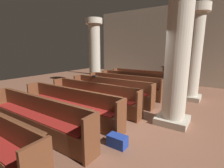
{
  "coord_description": "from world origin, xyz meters",
  "views": [
    {
      "loc": [
        2.49,
        -4.21,
        2.03
      ],
      "look_at": [
        -0.86,
        0.86,
        0.75
      ],
      "focal_mm": 26.51,
      "sensor_mm": 36.0,
      "label": 1
    }
  ],
  "objects_px": {
    "pew_row_2": "(123,85)",
    "pillar_aisle_rear": "(178,54)",
    "pew_row_0": "(142,78)",
    "pillar_far_side": "(95,51)",
    "lectern": "(165,77)",
    "kneeler_box_blue": "(117,141)",
    "pew_row_5": "(70,104)",
    "hymn_book": "(95,76)",
    "pew_row_1": "(134,81)",
    "pew_row_6": "(36,115)",
    "pillar_aisle_side": "(193,52)",
    "pew_row_4": "(93,95)",
    "pew_row_3": "(110,89)"
  },
  "relations": [
    {
      "from": "pew_row_0",
      "to": "pew_row_2",
      "type": "height_order",
      "value": "same"
    },
    {
      "from": "pew_row_4",
      "to": "pillar_aisle_side",
      "type": "relative_size",
      "value": 0.96
    },
    {
      "from": "lectern",
      "to": "kneeler_box_blue",
      "type": "xyz_separation_m",
      "value": [
        1.03,
        -7.06,
        -0.33
      ]
    },
    {
      "from": "pew_row_3",
      "to": "pew_row_5",
      "type": "height_order",
      "value": "same"
    },
    {
      "from": "pew_row_5",
      "to": "pillar_far_side",
      "type": "distance_m",
      "value": 5.16
    },
    {
      "from": "pew_row_3",
      "to": "kneeler_box_blue",
      "type": "xyz_separation_m",
      "value": [
        1.89,
        -2.53,
        -0.36
      ]
    },
    {
      "from": "pew_row_3",
      "to": "hymn_book",
      "type": "height_order",
      "value": "hymn_book"
    },
    {
      "from": "pew_row_4",
      "to": "pillar_aisle_rear",
      "type": "relative_size",
      "value": 0.96
    },
    {
      "from": "pew_row_2",
      "to": "pillar_aisle_rear",
      "type": "relative_size",
      "value": 0.96
    },
    {
      "from": "pew_row_1",
      "to": "kneeler_box_blue",
      "type": "bearing_deg",
      "value": -67.78
    },
    {
      "from": "pew_row_0",
      "to": "pew_row_1",
      "type": "relative_size",
      "value": 1.0
    },
    {
      "from": "pew_row_4",
      "to": "pillar_aisle_rear",
      "type": "xyz_separation_m",
      "value": [
        2.58,
        0.36,
        1.43
      ]
    },
    {
      "from": "pew_row_5",
      "to": "hymn_book",
      "type": "distance_m",
      "value": 2.52
    },
    {
      "from": "kneeler_box_blue",
      "to": "pew_row_5",
      "type": "bearing_deg",
      "value": 167.39
    },
    {
      "from": "pew_row_0",
      "to": "pillar_aisle_side",
      "type": "xyz_separation_m",
      "value": [
        2.58,
        -1.13,
        1.43
      ]
    },
    {
      "from": "pillar_aisle_side",
      "to": "pillar_far_side",
      "type": "distance_m",
      "value": 5.11
    },
    {
      "from": "pew_row_2",
      "to": "pew_row_5",
      "type": "height_order",
      "value": "same"
    },
    {
      "from": "lectern",
      "to": "pillar_far_side",
      "type": "bearing_deg",
      "value": -145.02
    },
    {
      "from": "pew_row_5",
      "to": "lectern",
      "type": "xyz_separation_m",
      "value": [
        0.86,
        6.64,
        -0.03
      ]
    },
    {
      "from": "pew_row_2",
      "to": "lectern",
      "type": "distance_m",
      "value": 3.58
    },
    {
      "from": "pew_row_3",
      "to": "pew_row_5",
      "type": "relative_size",
      "value": 1.0
    },
    {
      "from": "pew_row_2",
      "to": "hymn_book",
      "type": "height_order",
      "value": "hymn_book"
    },
    {
      "from": "pew_row_0",
      "to": "pillar_far_side",
      "type": "xyz_separation_m",
      "value": [
        -2.53,
        -1.0,
        1.43
      ]
    },
    {
      "from": "pew_row_0",
      "to": "pew_row_4",
      "type": "xyz_separation_m",
      "value": [
        0.0,
        -4.22,
        0.0
      ]
    },
    {
      "from": "pew_row_4",
      "to": "kneeler_box_blue",
      "type": "height_order",
      "value": "pew_row_4"
    },
    {
      "from": "pew_row_1",
      "to": "pew_row_2",
      "type": "xyz_separation_m",
      "value": [
        0.0,
        -1.05,
        0.0
      ]
    },
    {
      "from": "pew_row_4",
      "to": "lectern",
      "type": "distance_m",
      "value": 5.65
    },
    {
      "from": "pew_row_6",
      "to": "hymn_book",
      "type": "distance_m",
      "value": 3.51
    },
    {
      "from": "pillar_aisle_rear",
      "to": "lectern",
      "type": "distance_m",
      "value": 5.69
    },
    {
      "from": "pew_row_1",
      "to": "pew_row_0",
      "type": "bearing_deg",
      "value": 90.0
    },
    {
      "from": "pew_row_6",
      "to": "pillar_far_side",
      "type": "xyz_separation_m",
      "value": [
        -2.53,
        5.32,
        1.43
      ]
    },
    {
      "from": "pew_row_5",
      "to": "pew_row_3",
      "type": "bearing_deg",
      "value": 90.0
    },
    {
      "from": "pew_row_6",
      "to": "pillar_aisle_side",
      "type": "bearing_deg",
      "value": 63.58
    },
    {
      "from": "pew_row_6",
      "to": "hymn_book",
      "type": "relative_size",
      "value": 17.14
    },
    {
      "from": "pillar_far_side",
      "to": "kneeler_box_blue",
      "type": "relative_size",
      "value": 8.94
    },
    {
      "from": "pillar_aisle_side",
      "to": "hymn_book",
      "type": "relative_size",
      "value": 17.82
    },
    {
      "from": "pew_row_0",
      "to": "pillar_aisle_side",
      "type": "height_order",
      "value": "pillar_aisle_side"
    },
    {
      "from": "pew_row_0",
      "to": "pillar_aisle_rear",
      "type": "bearing_deg",
      "value": -56.24
    },
    {
      "from": "pew_row_2",
      "to": "pillar_aisle_rear",
      "type": "bearing_deg",
      "value": -34.16
    },
    {
      "from": "pillar_aisle_side",
      "to": "pillar_far_side",
      "type": "height_order",
      "value": "same"
    },
    {
      "from": "pew_row_4",
      "to": "lectern",
      "type": "height_order",
      "value": "lectern"
    },
    {
      "from": "pew_row_5",
      "to": "pillar_far_side",
      "type": "height_order",
      "value": "pillar_far_side"
    },
    {
      "from": "pew_row_1",
      "to": "pew_row_6",
      "type": "distance_m",
      "value": 5.27
    },
    {
      "from": "pew_row_3",
      "to": "pew_row_0",
      "type": "bearing_deg",
      "value": 90.0
    },
    {
      "from": "pew_row_2",
      "to": "pew_row_6",
      "type": "height_order",
      "value": "same"
    },
    {
      "from": "pillar_far_side",
      "to": "pew_row_2",
      "type": "bearing_deg",
      "value": -23.61
    },
    {
      "from": "pew_row_0",
      "to": "lectern",
      "type": "xyz_separation_m",
      "value": [
        0.86,
        1.37,
        -0.03
      ]
    },
    {
      "from": "pillar_far_side",
      "to": "pillar_aisle_rear",
      "type": "distance_m",
      "value": 5.85
    },
    {
      "from": "pillar_aisle_side",
      "to": "kneeler_box_blue",
      "type": "bearing_deg",
      "value": -98.52
    },
    {
      "from": "pillar_aisle_side",
      "to": "kneeler_box_blue",
      "type": "relative_size",
      "value": 8.94
    }
  ]
}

